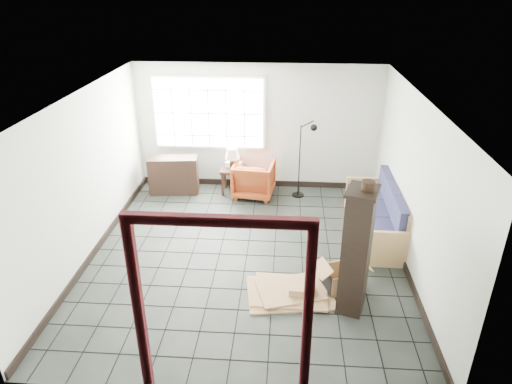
# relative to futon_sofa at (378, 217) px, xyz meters

# --- Properties ---
(ground) EXTENTS (5.50, 5.50, 0.00)m
(ground) POSITION_rel_futon_sofa_xyz_m (-2.22, -0.84, -0.33)
(ground) COLOR black
(ground) RESTS_ON ground
(room_shell) EXTENTS (5.02, 5.52, 2.61)m
(room_shell) POSITION_rel_futon_sofa_xyz_m (-2.22, -0.81, 1.34)
(room_shell) COLOR silver
(room_shell) RESTS_ON ground
(window_panel) EXTENTS (2.32, 0.08, 1.52)m
(window_panel) POSITION_rel_futon_sofa_xyz_m (-3.22, 1.86, 1.27)
(window_panel) COLOR silver
(window_panel) RESTS_ON ground
(doorway_trim) EXTENTS (1.80, 0.08, 2.20)m
(doorway_trim) POSITION_rel_futon_sofa_xyz_m (-2.22, -3.54, 1.05)
(doorway_trim) COLOR #3C0D11
(doorway_trim) RESTS_ON ground
(futon_sofa) EXTENTS (0.83, 2.10, 0.93)m
(futon_sofa) POSITION_rel_futon_sofa_xyz_m (0.00, 0.00, 0.00)
(futon_sofa) COLOR #AF7E4F
(futon_sofa) RESTS_ON ground
(armchair) EXTENTS (0.87, 0.83, 0.81)m
(armchair) POSITION_rel_futon_sofa_xyz_m (-2.26, 1.40, 0.07)
(armchair) COLOR maroon
(armchair) RESTS_ON ground
(side_table) EXTENTS (0.50, 0.50, 0.54)m
(side_table) POSITION_rel_futon_sofa_xyz_m (-2.71, 1.54, 0.11)
(side_table) COLOR black
(side_table) RESTS_ON ground
(table_lamp) EXTENTS (0.34, 0.34, 0.44)m
(table_lamp) POSITION_rel_futon_sofa_xyz_m (-2.71, 1.51, 0.51)
(table_lamp) COLOR black
(table_lamp) RESTS_ON side_table
(projector) EXTENTS (0.36, 0.33, 0.10)m
(projector) POSITION_rel_futon_sofa_xyz_m (-2.71, 1.62, 0.26)
(projector) COLOR silver
(projector) RESTS_ON side_table
(floor_lamp) EXTENTS (0.48, 0.30, 1.61)m
(floor_lamp) POSITION_rel_futon_sofa_xyz_m (-1.23, 1.43, 0.53)
(floor_lamp) COLOR black
(floor_lamp) RESTS_ON ground
(console_shelf) EXTENTS (1.04, 0.50, 0.78)m
(console_shelf) POSITION_rel_futon_sofa_xyz_m (-3.93, 1.44, 0.05)
(console_shelf) COLOR black
(console_shelf) RESTS_ON ground
(tall_shelf) EXTENTS (0.51, 0.58, 1.79)m
(tall_shelf) POSITION_rel_futon_sofa_xyz_m (-0.68, -2.02, 0.58)
(tall_shelf) COLOR black
(tall_shelf) RESTS_ON ground
(pot) EXTENTS (0.19, 0.19, 0.12)m
(pot) POSITION_rel_futon_sofa_xyz_m (-0.63, -2.04, 1.52)
(pot) COLOR black
(pot) RESTS_ON tall_shelf
(open_box) EXTENTS (0.89, 0.64, 0.46)m
(open_box) POSITION_rel_futon_sofa_xyz_m (-0.77, -1.59, -0.17)
(open_box) COLOR #8F6645
(open_box) RESTS_ON ground
(cardboard_pile) EXTENTS (1.32, 1.03, 0.18)m
(cardboard_pile) POSITION_rel_futon_sofa_xyz_m (-1.49, -1.79, -0.29)
(cardboard_pile) COLOR #8F6645
(cardboard_pile) RESTS_ON ground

